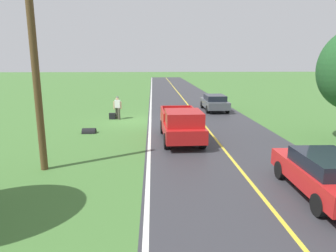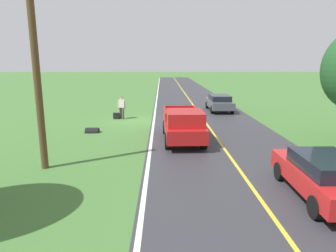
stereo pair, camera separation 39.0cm
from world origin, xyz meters
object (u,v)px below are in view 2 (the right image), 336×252
(hitchhiker_walking, at_px, (122,106))
(pickup_truck_passing, at_px, (183,124))
(sedan_near_oncoming, at_px, (219,102))
(utility_pole_roadside, at_px, (37,80))
(sedan_mid_oncoming, at_px, (324,175))
(suitcase_carried, at_px, (116,116))

(hitchhiker_walking, relative_size, pickup_truck_passing, 0.32)
(sedan_near_oncoming, distance_m, utility_pole_roadside, 17.60)
(sedan_near_oncoming, distance_m, sedan_mid_oncoming, 17.18)
(sedan_near_oncoming, bearing_deg, utility_pole_roadside, 55.26)
(hitchhiker_walking, bearing_deg, sedan_mid_oncoming, 121.12)
(hitchhiker_walking, relative_size, utility_pole_roadside, 0.24)
(suitcase_carried, bearing_deg, hitchhiker_walking, 100.86)
(hitchhiker_walking, bearing_deg, utility_pole_roadside, 80.52)
(hitchhiker_walking, distance_m, pickup_truck_passing, 7.84)
(hitchhiker_walking, distance_m, sedan_mid_oncoming, 15.91)
(hitchhiker_walking, relative_size, suitcase_carried, 3.65)
(sedan_mid_oncoming, bearing_deg, pickup_truck_passing, -60.21)
(pickup_truck_passing, height_order, utility_pole_roadside, utility_pole_roadside)
(suitcase_carried, distance_m, sedan_mid_oncoming, 16.10)
(pickup_truck_passing, relative_size, sedan_near_oncoming, 1.24)
(pickup_truck_passing, relative_size, utility_pole_roadside, 0.76)
(suitcase_carried, distance_m, utility_pole_roadside, 11.26)
(pickup_truck_passing, distance_m, sedan_near_oncoming, 10.89)
(suitcase_carried, bearing_deg, sedan_mid_oncoming, 36.17)
(hitchhiker_walking, xyz_separation_m, pickup_truck_passing, (-4.21, 6.61, -0.01))
(utility_pole_roadside, bearing_deg, sedan_near_oncoming, -124.74)
(pickup_truck_passing, bearing_deg, sedan_mid_oncoming, 119.79)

